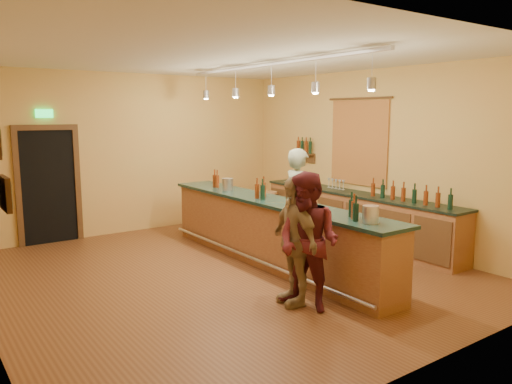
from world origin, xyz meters
TOP-DOWN VIEW (x-y plane):
  - floor at (0.00, 0.00)m, footprint 7.00×7.00m
  - ceiling at (0.00, 0.00)m, footprint 6.50×7.00m
  - wall_back at (0.00, 3.50)m, footprint 6.50×0.02m
  - wall_front at (0.00, -3.50)m, footprint 6.50×0.02m
  - wall_right at (3.25, 0.00)m, footprint 0.02×7.00m
  - doorway at (-1.70, 3.47)m, footprint 1.15×0.09m
  - tapestry at (3.23, 0.40)m, footprint 0.03×1.40m
  - bottle_shelf at (3.17, 1.90)m, footprint 0.17×0.55m
  - back_counter at (2.97, 0.18)m, footprint 0.60×4.55m
  - tasting_bar at (0.83, -0.00)m, footprint 0.73×5.10m
  - pendant_track at (0.83, -0.00)m, footprint 0.11×4.60m
  - bartender at (1.43, 0.03)m, footprint 0.49×0.70m
  - customer_a at (0.06, -1.77)m, footprint 0.85×0.97m
  - customer_b at (0.04, -1.52)m, footprint 0.57×1.02m
  - bar_stool at (2.44, 2.20)m, footprint 0.37×0.37m

SIDE VIEW (x-z plane):
  - floor at x=0.00m, z-range 0.00..0.00m
  - back_counter at x=2.97m, z-range -0.15..1.12m
  - tasting_bar at x=0.83m, z-range -0.08..1.30m
  - bar_stool at x=2.44m, z-range 0.23..0.99m
  - customer_b at x=0.04m, z-range 0.00..1.63m
  - customer_a at x=0.06m, z-range 0.00..1.70m
  - bartender at x=1.43m, z-range 0.00..1.84m
  - doorway at x=-1.70m, z-range -0.11..2.36m
  - wall_back at x=0.00m, z-range 0.00..3.20m
  - wall_front at x=0.00m, z-range 0.00..3.20m
  - wall_right at x=3.25m, z-range 0.00..3.20m
  - bottle_shelf at x=3.17m, z-range 1.39..1.94m
  - tapestry at x=3.23m, z-range 1.05..2.65m
  - pendant_track at x=0.83m, z-range 2.73..3.24m
  - ceiling at x=0.00m, z-range 3.19..3.21m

